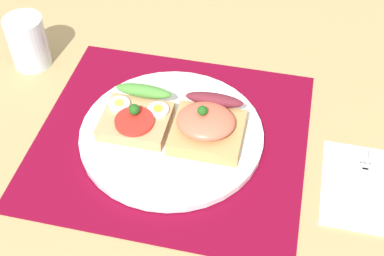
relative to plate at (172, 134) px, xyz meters
The scene contains 8 objects.
ground_plane 2.42cm from the plate, ahead, with size 120.00×90.00×3.20cm, color tan.
placemat 0.67cm from the plate, ahead, with size 38.40×35.10×0.30cm, color maroon.
plate is the anchor object (origin of this frame).
sandwich_egg_tomato 5.62cm from the plate, behind, with size 9.56×9.66×4.14cm.
sandwich_salmon 5.77cm from the plate, ahead, with size 9.88×10.49×5.95cm.
napkin 27.62cm from the plate, ahead, with size 11.81×14.22×0.60cm, color white.
fork 27.26cm from the plate, ahead, with size 1.62×12.78×0.32cm.
drinking_glass 29.16cm from the plate, 156.79° to the left, with size 6.18×6.18×8.65cm, color silver.
Camera 1 is at (13.99, -49.07, 56.48)cm, focal length 49.26 mm.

